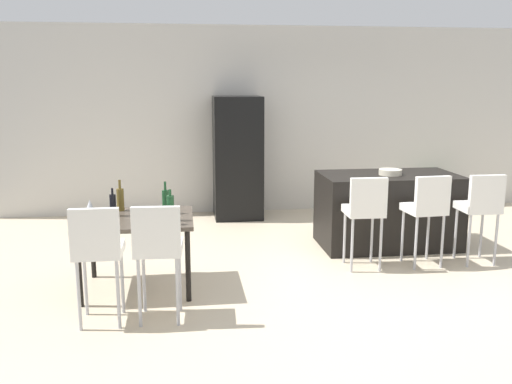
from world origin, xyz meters
TOP-DOWN VIEW (x-y plane):
  - ground_plane at (0.00, 0.00)m, footprint 10.00×10.00m
  - back_wall at (0.00, 2.85)m, footprint 10.00×0.12m
  - kitchen_island at (0.68, 0.65)m, footprint 1.69×0.91m
  - bar_chair_left at (0.10, -0.19)m, footprint 0.41×0.41m
  - bar_chair_middle at (0.81, -0.19)m, footprint 0.43×0.43m
  - bar_chair_right at (1.45, -0.19)m, footprint 0.41×0.41m
  - dining_table at (-2.34, -0.46)m, footprint 1.12×0.91m
  - dining_chair_near at (-2.59, -1.28)m, footprint 0.40×0.40m
  - dining_chair_far at (-2.09, -1.28)m, footprint 0.42×0.42m
  - wine_bottle_right at (-2.56, -0.37)m, footprint 0.06×0.06m
  - wine_bottle_middle at (-2.05, -0.35)m, footprint 0.07×0.07m
  - wine_bottle_end at (-1.99, -0.64)m, footprint 0.07×0.07m
  - wine_bottle_near at (-2.51, -0.15)m, footprint 0.08×0.08m
  - wine_glass_left at (-2.78, -0.38)m, footprint 0.07×0.07m
  - wine_glass_far at (-1.93, -0.80)m, footprint 0.07×0.07m
  - refrigerator at (-1.04, 2.41)m, footprint 0.72×0.68m
  - fruit_bowl at (0.68, 0.60)m, footprint 0.28×0.28m
  - potted_plant at (2.29, 2.40)m, footprint 0.37×0.37m

SIDE VIEW (x-z plane):
  - ground_plane at x=0.00m, z-range 0.00..0.00m
  - potted_plant at x=2.29m, z-range 0.04..0.61m
  - kitchen_island at x=0.68m, z-range 0.00..0.92m
  - dining_table at x=-2.34m, z-range 0.30..1.04m
  - bar_chair_left at x=0.10m, z-range 0.17..1.22m
  - bar_chair_middle at x=0.81m, z-range 0.17..1.22m
  - bar_chair_right at x=1.45m, z-range 0.17..1.22m
  - dining_chair_near at x=-2.59m, z-range 0.17..1.22m
  - dining_chair_far at x=-2.09m, z-range 0.17..1.22m
  - wine_bottle_right at x=-2.56m, z-range 0.71..0.99m
  - wine_bottle_near at x=-2.51m, z-range 0.70..1.03m
  - wine_glass_left at x=-2.78m, z-range 0.78..0.95m
  - wine_glass_far at x=-1.93m, z-range 0.78..0.95m
  - wine_bottle_end at x=-1.99m, z-range 0.71..1.02m
  - wine_bottle_middle at x=-2.05m, z-range 0.70..1.03m
  - refrigerator at x=-1.04m, z-range 0.00..1.84m
  - fruit_bowl at x=0.68m, z-range 0.92..0.99m
  - back_wall at x=0.00m, z-range 0.00..2.90m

